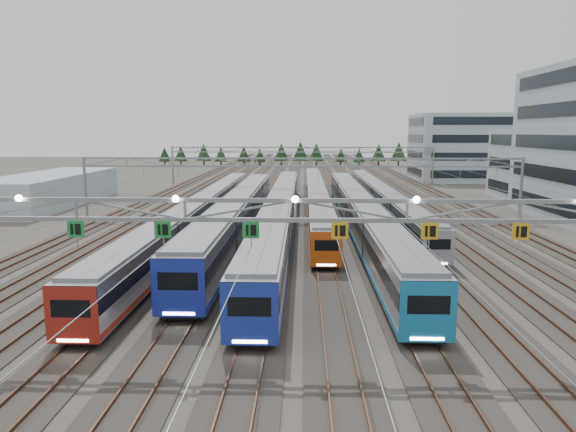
{
  "coord_description": "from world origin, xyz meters",
  "views": [
    {
      "loc": [
        0.42,
        -25.53,
        11.25
      ],
      "look_at": [
        -1.01,
        21.12,
        3.5
      ],
      "focal_mm": 32.0,
      "sensor_mm": 36.0,
      "label": 1
    }
  ],
  "objects_px": {
    "train_c": "(280,211)",
    "depot_bldg_mid": "(548,165)",
    "train_a": "(203,212)",
    "west_shed": "(50,190)",
    "train_d": "(316,196)",
    "train_e": "(359,212)",
    "train_b": "(239,213)",
    "gantry_far": "(302,154)",
    "gantry_near": "(294,215)",
    "train_f": "(381,198)",
    "depot_bldg_north": "(463,147)",
    "gantry_mid": "(300,170)"
  },
  "relations": [
    {
      "from": "train_c",
      "to": "depot_bldg_mid",
      "type": "xyz_separation_m",
      "value": [
        42.49,
        26.93,
        3.59
      ]
    },
    {
      "from": "train_a",
      "to": "depot_bldg_mid",
      "type": "relative_size",
      "value": 4.24
    },
    {
      "from": "train_a",
      "to": "west_shed",
      "type": "height_order",
      "value": "west_shed"
    },
    {
      "from": "train_d",
      "to": "train_e",
      "type": "relative_size",
      "value": 1.04
    },
    {
      "from": "train_b",
      "to": "gantry_far",
      "type": "bearing_deg",
      "value": 82.98
    },
    {
      "from": "train_e",
      "to": "gantry_near",
      "type": "xyz_separation_m",
      "value": [
        -6.8,
        -32.14,
        4.93
      ]
    },
    {
      "from": "train_a",
      "to": "train_c",
      "type": "height_order",
      "value": "train_c"
    },
    {
      "from": "train_f",
      "to": "depot_bldg_north",
      "type": "distance_m",
      "value": 55.33
    },
    {
      "from": "depot_bldg_north",
      "to": "west_shed",
      "type": "xyz_separation_m",
      "value": [
        -75.66,
        -43.21,
        -5.18
      ]
    },
    {
      "from": "gantry_far",
      "to": "depot_bldg_mid",
      "type": "xyz_separation_m",
      "value": [
        40.24,
        -25.58,
        -0.61
      ]
    },
    {
      "from": "gantry_far",
      "to": "train_f",
      "type": "bearing_deg",
      "value": -73.84
    },
    {
      "from": "train_a",
      "to": "gantry_far",
      "type": "height_order",
      "value": "gantry_far"
    },
    {
      "from": "gantry_near",
      "to": "gantry_far",
      "type": "xyz_separation_m",
      "value": [
        0.05,
        85.12,
        -0.7
      ]
    },
    {
      "from": "train_a",
      "to": "train_e",
      "type": "distance_m",
      "value": 18.01
    },
    {
      "from": "depot_bldg_mid",
      "to": "gantry_far",
      "type": "bearing_deg",
      "value": 147.56
    },
    {
      "from": "train_a",
      "to": "depot_bldg_north",
      "type": "xyz_separation_m",
      "value": [
        48.39,
        62.14,
        5.5
      ]
    },
    {
      "from": "depot_bldg_mid",
      "to": "train_c",
      "type": "bearing_deg",
      "value": -147.64
    },
    {
      "from": "train_b",
      "to": "depot_bldg_mid",
      "type": "distance_m",
      "value": 55.44
    },
    {
      "from": "depot_bldg_north",
      "to": "gantry_mid",
      "type": "bearing_deg",
      "value": -124.16
    },
    {
      "from": "train_d",
      "to": "gantry_near",
      "type": "bearing_deg",
      "value": -92.73
    },
    {
      "from": "depot_bldg_mid",
      "to": "depot_bldg_north",
      "type": "bearing_deg",
      "value": 95.02
    },
    {
      "from": "train_a",
      "to": "depot_bldg_mid",
      "type": "xyz_separation_m",
      "value": [
        51.49,
        26.82,
        3.74
      ]
    },
    {
      "from": "train_e",
      "to": "west_shed",
      "type": "bearing_deg",
      "value": 156.68
    },
    {
      "from": "train_d",
      "to": "train_f",
      "type": "relative_size",
      "value": 1.08
    },
    {
      "from": "train_f",
      "to": "west_shed",
      "type": "distance_m",
      "value": 50.06
    },
    {
      "from": "gantry_mid",
      "to": "depot_bldg_north",
      "type": "height_order",
      "value": "depot_bldg_north"
    },
    {
      "from": "train_a",
      "to": "depot_bldg_mid",
      "type": "height_order",
      "value": "depot_bldg_mid"
    },
    {
      "from": "train_d",
      "to": "train_e",
      "type": "height_order",
      "value": "train_e"
    },
    {
      "from": "train_d",
      "to": "gantry_near",
      "type": "distance_m",
      "value": 48.52
    },
    {
      "from": "depot_bldg_mid",
      "to": "depot_bldg_north",
      "type": "xyz_separation_m",
      "value": [
        -3.1,
        35.33,
        1.76
      ]
    },
    {
      "from": "train_e",
      "to": "gantry_mid",
      "type": "distance_m",
      "value": 11.27
    },
    {
      "from": "gantry_far",
      "to": "depot_bldg_north",
      "type": "relative_size",
      "value": 2.56
    },
    {
      "from": "train_a",
      "to": "depot_bldg_mid",
      "type": "bearing_deg",
      "value": 27.51
    },
    {
      "from": "train_e",
      "to": "gantry_mid",
      "type": "relative_size",
      "value": 1.16
    },
    {
      "from": "train_d",
      "to": "train_f",
      "type": "distance_m",
      "value": 9.2
    },
    {
      "from": "train_b",
      "to": "gantry_near",
      "type": "relative_size",
      "value": 0.99
    },
    {
      "from": "train_e",
      "to": "gantry_far",
      "type": "relative_size",
      "value": 1.16
    },
    {
      "from": "train_d",
      "to": "depot_bldg_mid",
      "type": "height_order",
      "value": "depot_bldg_mid"
    },
    {
      "from": "gantry_near",
      "to": "depot_bldg_north",
      "type": "height_order",
      "value": "depot_bldg_north"
    },
    {
      "from": "train_f",
      "to": "train_b",
      "type": "bearing_deg",
      "value": -138.45
    },
    {
      "from": "train_f",
      "to": "depot_bldg_north",
      "type": "xyz_separation_m",
      "value": [
        25.89,
        48.57,
        5.62
      ]
    },
    {
      "from": "gantry_near",
      "to": "depot_bldg_north",
      "type": "distance_m",
      "value": 101.89
    },
    {
      "from": "train_c",
      "to": "west_shed",
      "type": "height_order",
      "value": "west_shed"
    },
    {
      "from": "gantry_near",
      "to": "depot_bldg_north",
      "type": "bearing_deg",
      "value": 68.59
    },
    {
      "from": "depot_bldg_mid",
      "to": "train_d",
      "type": "bearing_deg",
      "value": -163.37
    },
    {
      "from": "gantry_near",
      "to": "west_shed",
      "type": "bearing_deg",
      "value": 126.68
    },
    {
      "from": "train_c",
      "to": "gantry_far",
      "type": "distance_m",
      "value": 52.72
    },
    {
      "from": "depot_bldg_north",
      "to": "west_shed",
      "type": "relative_size",
      "value": 0.73
    },
    {
      "from": "depot_bldg_mid",
      "to": "depot_bldg_north",
      "type": "height_order",
      "value": "depot_bldg_north"
    },
    {
      "from": "train_a",
      "to": "gantry_near",
      "type": "bearing_deg",
      "value": -71.1
    }
  ]
}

